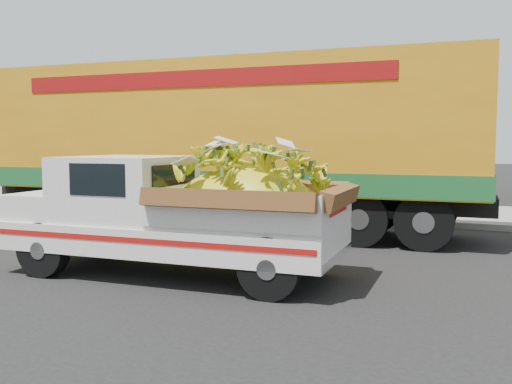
% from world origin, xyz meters
% --- Properties ---
extents(ground, '(100.00, 100.00, 0.00)m').
position_xyz_m(ground, '(0.00, 0.00, 0.00)').
color(ground, black).
rests_on(ground, ground).
extents(curb, '(60.00, 0.25, 0.15)m').
position_xyz_m(curb, '(0.00, 6.42, 0.07)').
color(curb, gray).
rests_on(curb, ground).
extents(sidewalk, '(60.00, 4.00, 0.14)m').
position_xyz_m(sidewalk, '(0.00, 8.52, 0.07)').
color(sidewalk, gray).
rests_on(sidewalk, ground).
extents(building_left, '(18.00, 6.00, 5.00)m').
position_xyz_m(building_left, '(-8.00, 14.42, 2.50)').
color(building_left, gray).
rests_on(building_left, ground).
extents(pickup_truck, '(5.27, 2.18, 1.81)m').
position_xyz_m(pickup_truck, '(2.26, -0.33, 0.97)').
color(pickup_truck, black).
rests_on(pickup_truck, ground).
extents(semi_trailer, '(12.03, 3.10, 3.80)m').
position_xyz_m(semi_trailer, '(0.42, 3.97, 2.12)').
color(semi_trailer, black).
rests_on(semi_trailer, ground).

